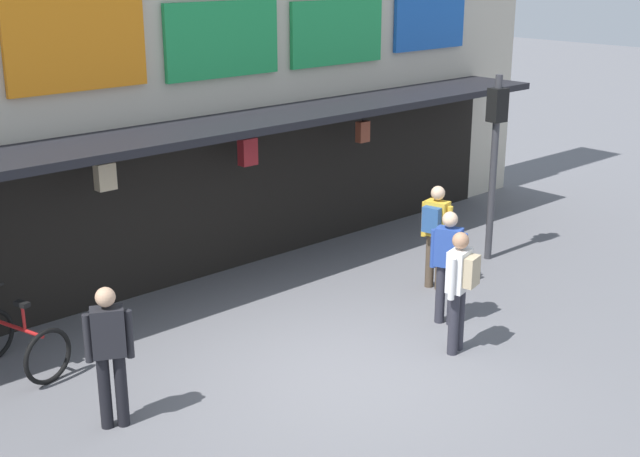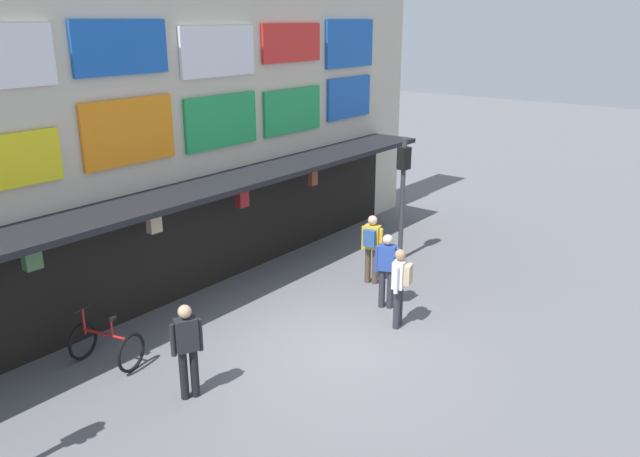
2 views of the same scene
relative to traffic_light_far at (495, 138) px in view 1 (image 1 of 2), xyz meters
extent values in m
plane|color=slate|center=(-4.87, -1.35, -2.14)|extent=(80.00, 80.00, 0.00)
cube|color=beige|center=(-4.87, 3.25, 1.86)|extent=(18.00, 1.20, 8.00)
cube|color=black|center=(-4.87, 1.95, 0.46)|extent=(15.30, 1.40, 0.12)
cube|color=orange|center=(-6.10, 2.60, 1.77)|extent=(2.09, 0.08, 1.28)
cube|color=green|center=(-3.64, 2.60, 1.67)|extent=(2.12, 0.08, 1.17)
cube|color=green|center=(-1.18, 2.60, 1.64)|extent=(2.12, 0.08, 1.11)
cube|color=blue|center=(1.28, 2.60, 1.74)|extent=(1.97, 0.08, 1.13)
cylinder|color=black|center=(-6.15, 2.00, 0.31)|extent=(0.02, 0.02, 0.19)
cube|color=tan|center=(-6.15, 2.00, 0.02)|extent=(0.27, 0.16, 0.38)
cylinder|color=black|center=(-3.61, 2.10, 0.29)|extent=(0.02, 0.02, 0.22)
cube|color=maroon|center=(-3.61, 2.10, -0.03)|extent=(0.28, 0.17, 0.43)
cylinder|color=black|center=(-1.13, 2.00, 0.27)|extent=(0.02, 0.02, 0.25)
cube|color=brown|center=(-1.13, 2.00, -0.03)|extent=(0.23, 0.14, 0.37)
cube|color=black|center=(-4.87, 2.63, -0.89)|extent=(15.30, 0.04, 2.50)
cylinder|color=#38383D|center=(0.00, -0.01, -0.54)|extent=(0.12, 0.12, 3.20)
cube|color=black|center=(0.00, -0.01, 0.56)|extent=(0.31, 0.28, 0.56)
sphere|color=red|center=(0.02, 0.12, 0.69)|extent=(0.15, 0.15, 0.15)
sphere|color=black|center=(0.02, 0.12, 0.43)|extent=(0.15, 0.15, 0.15)
torus|color=black|center=(-7.71, 0.89, -1.78)|extent=(0.71, 0.24, 0.72)
cylinder|color=#B21E1E|center=(-7.85, 1.42, -1.53)|extent=(0.30, 0.97, 0.05)
cylinder|color=#B21E1E|center=(-7.81, 1.26, -1.36)|extent=(0.04, 0.04, 0.35)
cube|color=black|center=(-7.81, 1.26, -1.17)|extent=(0.15, 0.22, 0.06)
cylinder|color=brown|center=(-1.77, -0.18, -1.70)|extent=(0.14, 0.14, 0.88)
cylinder|color=brown|center=(-1.74, -0.36, -1.70)|extent=(0.14, 0.14, 0.88)
cube|color=gold|center=(-1.76, -0.27, -0.98)|extent=(0.29, 0.40, 0.56)
sphere|color=beige|center=(-1.76, -0.27, -0.57)|extent=(0.22, 0.22, 0.22)
cylinder|color=gold|center=(-1.80, -0.06, -1.03)|extent=(0.09, 0.09, 0.56)
cylinder|color=gold|center=(-1.71, -0.49, -1.03)|extent=(0.09, 0.09, 0.56)
cube|color=#2D5693|center=(-1.91, -0.30, -0.96)|extent=(0.22, 0.31, 0.40)
cylinder|color=#2D2D38|center=(-3.39, -1.97, -1.70)|extent=(0.14, 0.14, 0.88)
cylinder|color=#2D2D38|center=(-3.21, -1.93, -1.70)|extent=(0.14, 0.14, 0.88)
cube|color=white|center=(-3.30, -1.95, -0.98)|extent=(0.40, 0.30, 0.56)
sphere|color=#A87A5B|center=(-3.30, -1.95, -0.57)|extent=(0.22, 0.22, 0.22)
cylinder|color=white|center=(-3.51, -2.00, -1.03)|extent=(0.09, 0.09, 0.56)
cylinder|color=white|center=(-3.09, -1.89, -1.03)|extent=(0.09, 0.09, 0.56)
cube|color=tan|center=(-3.26, -2.10, -0.96)|extent=(0.31, 0.23, 0.40)
cylinder|color=black|center=(-7.70, -0.53, -1.70)|extent=(0.14, 0.14, 0.88)
cylinder|color=black|center=(-7.54, -0.61, -1.70)|extent=(0.14, 0.14, 0.88)
cube|color=#232328|center=(-7.62, -0.57, -0.98)|extent=(0.42, 0.36, 0.56)
sphere|color=tan|center=(-7.62, -0.57, -0.57)|extent=(0.22, 0.22, 0.22)
cylinder|color=#232328|center=(-7.82, -0.47, -1.03)|extent=(0.09, 0.09, 0.56)
cylinder|color=#232328|center=(-7.43, -0.67, -1.03)|extent=(0.09, 0.09, 0.56)
cylinder|color=#2D2D38|center=(-2.72, -1.19, -1.70)|extent=(0.14, 0.14, 0.88)
cylinder|color=#2D2D38|center=(-2.65, -1.35, -1.70)|extent=(0.14, 0.14, 0.88)
cube|color=#28479E|center=(-2.69, -1.27, -0.98)|extent=(0.34, 0.42, 0.56)
sphere|color=beige|center=(-2.69, -1.27, -0.57)|extent=(0.22, 0.22, 0.22)
cylinder|color=#28479E|center=(-2.77, -1.07, -1.03)|extent=(0.09, 0.09, 0.56)
cylinder|color=#28479E|center=(-2.60, -1.47, -1.03)|extent=(0.09, 0.09, 0.56)
camera|label=1|loc=(-11.62, -8.37, 2.94)|focal=47.74mm
camera|label=2|loc=(-13.48, -7.90, 3.87)|focal=35.49mm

